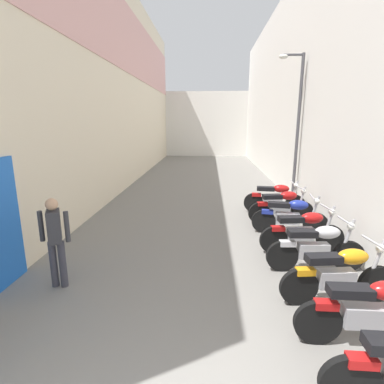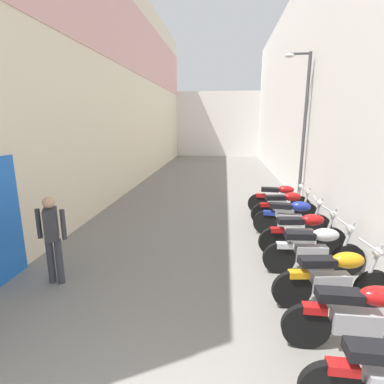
% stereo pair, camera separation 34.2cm
% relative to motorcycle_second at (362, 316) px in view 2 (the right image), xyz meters
% --- Properties ---
extents(ground_plane, '(39.44, 39.44, 0.00)m').
position_rel_motorcycle_second_xyz_m(ground_plane, '(-2.29, 7.42, -0.50)').
color(ground_plane, slate).
extents(building_left, '(0.45, 23.44, 8.52)m').
position_rel_motorcycle_second_xyz_m(building_left, '(-5.72, 9.38, 3.81)').
color(building_left, beige).
rests_on(building_left, ground).
extents(building_right, '(0.45, 23.44, 7.84)m').
position_rel_motorcycle_second_xyz_m(building_right, '(1.14, 9.41, 3.42)').
color(building_right, silver).
rests_on(building_right, ground).
extents(building_far_end, '(9.46, 2.00, 5.05)m').
position_rel_motorcycle_second_xyz_m(building_far_end, '(-2.29, 22.14, 2.03)').
color(building_far_end, silver).
rests_on(building_far_end, ground).
extents(motorcycle_second, '(1.85, 0.58, 1.04)m').
position_rel_motorcycle_second_xyz_m(motorcycle_second, '(0.00, 0.00, 0.00)').
color(motorcycle_second, black).
rests_on(motorcycle_second, ground).
extents(motorcycle_third, '(1.85, 0.58, 1.04)m').
position_rel_motorcycle_second_xyz_m(motorcycle_third, '(-0.00, 0.93, 0.00)').
color(motorcycle_third, black).
rests_on(motorcycle_third, ground).
extents(motorcycle_fourth, '(1.85, 0.58, 1.04)m').
position_rel_motorcycle_second_xyz_m(motorcycle_fourth, '(-0.00, 1.97, 0.00)').
color(motorcycle_fourth, black).
rests_on(motorcycle_fourth, ground).
extents(motorcycle_fifth, '(1.85, 0.58, 1.04)m').
position_rel_motorcycle_second_xyz_m(motorcycle_fifth, '(-0.00, 2.81, 0.00)').
color(motorcycle_fifth, black).
rests_on(motorcycle_fifth, ground).
extents(motorcycle_sixth, '(1.84, 0.58, 1.04)m').
position_rel_motorcycle_second_xyz_m(motorcycle_sixth, '(-0.00, 3.87, 0.00)').
color(motorcycle_sixth, black).
rests_on(motorcycle_sixth, ground).
extents(motorcycle_seventh, '(1.84, 0.58, 1.04)m').
position_rel_motorcycle_second_xyz_m(motorcycle_seventh, '(-0.00, 4.77, 0.00)').
color(motorcycle_seventh, black).
rests_on(motorcycle_seventh, ground).
extents(motorcycle_eighth, '(1.85, 0.58, 1.04)m').
position_rel_motorcycle_second_xyz_m(motorcycle_eighth, '(-0.00, 5.69, 0.00)').
color(motorcycle_eighth, black).
rests_on(motorcycle_eighth, ground).
extents(pedestrian_mid_alley, '(0.52, 0.39, 1.57)m').
position_rel_motorcycle_second_xyz_m(pedestrian_mid_alley, '(-4.58, 1.16, 0.42)').
color(pedestrian_mid_alley, '#383842').
rests_on(pedestrian_mid_alley, ground).
extents(street_lamp, '(0.79, 0.18, 4.80)m').
position_rel_motorcycle_second_xyz_m(street_lamp, '(0.70, 6.61, 2.30)').
color(street_lamp, '#47474C').
rests_on(street_lamp, ground).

